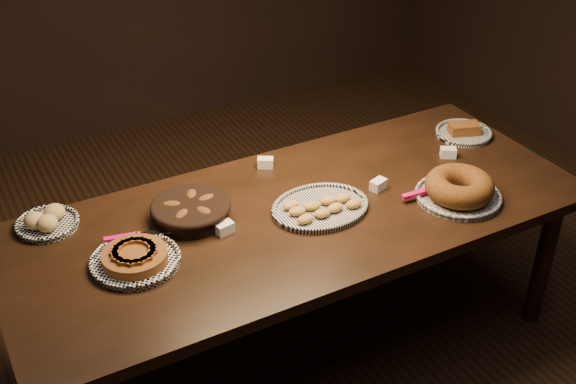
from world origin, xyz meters
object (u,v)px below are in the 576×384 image
buffet_table (299,225)px  apple_tart_plate (135,258)px  bundt_cake_plate (459,189)px  madeleine_platter (320,207)px

buffet_table → apple_tart_plate: bearing=-179.0°
apple_tart_plate → bundt_cake_plate: bundt_cake_plate is taller
buffet_table → bundt_cake_plate: size_ratio=5.82×
apple_tart_plate → bundt_cake_plate: 1.34m
apple_tart_plate → madeleine_platter: size_ratio=0.88×
madeleine_platter → buffet_table: bearing=135.4°
bundt_cake_plate → buffet_table: bearing=137.8°
buffet_table → bundt_cake_plate: bearing=-21.0°
buffet_table → bundt_cake_plate: 0.68m
buffet_table → madeleine_platter: (0.07, -0.04, 0.09)m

